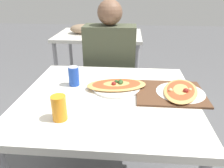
% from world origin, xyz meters
% --- Properties ---
extents(dining_table, '(1.01, 0.95, 0.76)m').
position_xyz_m(dining_table, '(0.00, 0.00, 0.68)').
color(dining_table, silver).
rests_on(dining_table, ground_plane).
extents(chair_far_seated, '(0.40, 0.40, 0.92)m').
position_xyz_m(chair_far_seated, '(-0.05, 0.81, 0.52)').
color(chair_far_seated, black).
rests_on(chair_far_seated, ground_plane).
extents(person_seated, '(0.44, 0.24, 1.25)m').
position_xyz_m(person_seated, '(-0.05, 0.69, 0.74)').
color(person_seated, '#2D2D38').
rests_on(person_seated, ground_plane).
extents(pizza_main, '(0.39, 0.30, 0.06)m').
position_xyz_m(pizza_main, '(0.04, 0.10, 0.78)').
color(pizza_main, white).
rests_on(pizza_main, dining_table).
extents(soda_can, '(0.07, 0.07, 0.12)m').
position_xyz_m(soda_can, '(-0.23, 0.12, 0.83)').
color(soda_can, '#1E47B2').
rests_on(soda_can, dining_table).
extents(drink_glass, '(0.07, 0.07, 0.12)m').
position_xyz_m(drink_glass, '(-0.20, -0.26, 0.83)').
color(drink_glass, orange).
rests_on(drink_glass, dining_table).
extents(serving_tray, '(0.40, 0.33, 0.01)m').
position_xyz_m(serving_tray, '(0.36, 0.05, 0.77)').
color(serving_tray, brown).
rests_on(serving_tray, dining_table).
extents(pizza_second, '(0.28, 0.38, 0.05)m').
position_xyz_m(pizza_second, '(0.42, 0.05, 0.78)').
color(pizza_second, white).
rests_on(pizza_second, dining_table).
extents(background_table, '(1.10, 0.80, 0.88)m').
position_xyz_m(background_table, '(-0.33, 1.73, 0.70)').
color(background_table, silver).
rests_on(background_table, ground_plane).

